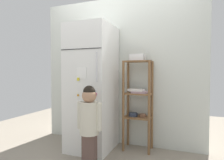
{
  "coord_description": "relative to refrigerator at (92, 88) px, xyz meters",
  "views": [
    {
      "loc": [
        0.98,
        -2.52,
        1.12
      ],
      "look_at": [
        0.02,
        0.02,
        1.02
      ],
      "focal_mm": 30.79,
      "sensor_mm": 36.0,
      "label": 1
    }
  ],
  "objects": [
    {
      "name": "ground_plane",
      "position": [
        0.29,
        -0.02,
        -0.9
      ],
      "size": [
        6.0,
        6.0,
        0.0
      ],
      "primitive_type": "plane",
      "color": "gray"
    },
    {
      "name": "kitchen_wall_back",
      "position": [
        0.29,
        0.36,
        0.25
      ],
      "size": [
        2.61,
        0.03,
        2.31
      ],
      "primitive_type": "cube",
      "color": "silver",
      "rests_on": "ground"
    },
    {
      "name": "refrigerator",
      "position": [
        0.0,
        0.0,
        0.0
      ],
      "size": [
        0.61,
        0.7,
        1.81
      ],
      "color": "white",
      "rests_on": "ground"
    },
    {
      "name": "child_standing",
      "position": [
        0.23,
        -0.53,
        -0.31
      ],
      "size": [
        0.31,
        0.23,
        0.97
      ],
      "color": "brown",
      "rests_on": "ground"
    },
    {
      "name": "pantry_shelf_unit",
      "position": [
        0.64,
        0.19,
        -0.16
      ],
      "size": [
        0.4,
        0.28,
        1.3
      ],
      "color": "brown",
      "rests_on": "ground"
    },
    {
      "name": "fruit_bin",
      "position": [
        0.64,
        0.2,
        0.43
      ],
      "size": [
        0.22,
        0.16,
        0.1
      ],
      "color": "white",
      "rests_on": "pantry_shelf_unit"
    }
  ]
}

